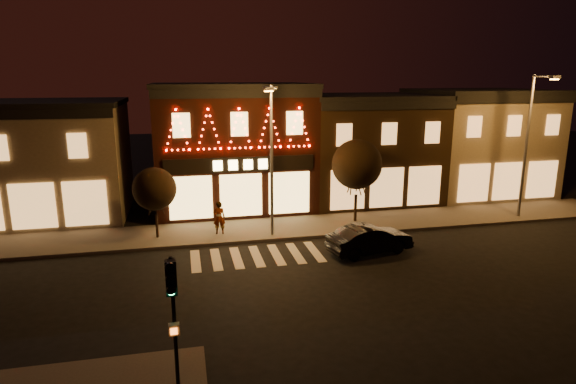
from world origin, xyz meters
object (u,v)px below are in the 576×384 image
object	(u,v)px
traffic_signal_near	(173,302)
streetlamp_mid	(271,150)
dark_sedan	(370,239)
pedestrian	(219,218)

from	to	relation	value
traffic_signal_near	streetlamp_mid	world-z (taller)	streetlamp_mid
traffic_signal_near	streetlamp_mid	bearing A→B (deg)	65.61
traffic_signal_near	dark_sedan	distance (m)	13.79
streetlamp_mid	pedestrian	bearing A→B (deg)	145.48
dark_sedan	pedestrian	size ratio (longest dim) A/B	2.37
streetlamp_mid	dark_sedan	xyz separation A→B (m)	(4.41, -3.29, -4.20)
streetlamp_mid	dark_sedan	size ratio (longest dim) A/B	1.85
streetlamp_mid	traffic_signal_near	bearing A→B (deg)	-125.76
traffic_signal_near	dark_sedan	bearing A→B (deg)	42.65
dark_sedan	streetlamp_mid	bearing A→B (deg)	41.64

